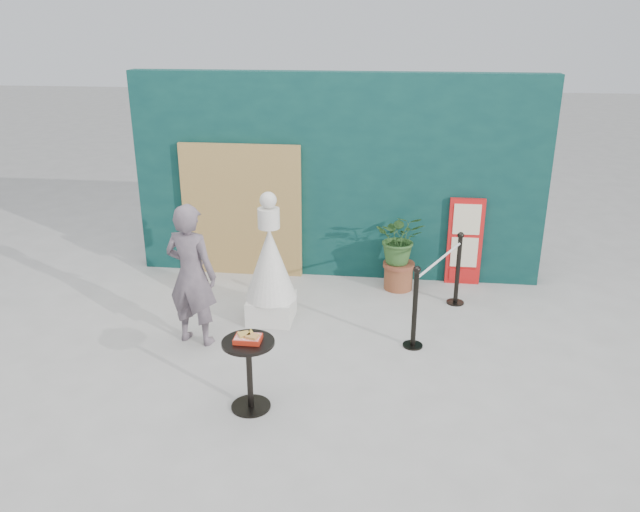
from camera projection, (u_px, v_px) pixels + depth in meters
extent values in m
plane|color=#ADAAA5|center=(306.00, 381.00, 6.76)|extent=(60.00, 60.00, 0.00)
cube|color=#0A2F2E|center=(337.00, 177.00, 9.15)|extent=(6.00, 0.30, 3.00)
cube|color=tan|center=(242.00, 211.00, 9.29)|extent=(1.80, 0.08, 2.00)
imported|color=slate|center=(191.00, 275.00, 7.30)|extent=(0.71, 0.55, 1.74)
cube|color=red|center=(465.00, 242.00, 9.05)|extent=(0.50, 0.06, 1.30)
cube|color=beige|center=(467.00, 219.00, 8.89)|extent=(0.38, 0.02, 0.45)
cube|color=beige|center=(464.00, 252.00, 9.07)|extent=(0.38, 0.02, 0.45)
cube|color=red|center=(462.00, 274.00, 9.19)|extent=(0.38, 0.02, 0.18)
cube|color=silver|center=(271.00, 308.00, 8.10)|extent=(0.58, 0.58, 0.31)
cone|color=silver|center=(270.00, 263.00, 7.88)|extent=(0.67, 0.67, 0.94)
cylinder|color=silver|center=(269.00, 218.00, 7.67)|extent=(0.27, 0.27, 0.25)
sphere|color=silver|center=(268.00, 200.00, 7.59)|extent=(0.21, 0.21, 0.21)
cylinder|color=black|center=(251.00, 406.00, 6.30)|extent=(0.40, 0.40, 0.02)
cylinder|color=black|center=(250.00, 376.00, 6.18)|extent=(0.06, 0.06, 0.72)
cylinder|color=black|center=(248.00, 343.00, 6.04)|extent=(0.52, 0.52, 0.03)
cube|color=red|center=(248.00, 339.00, 6.03)|extent=(0.26, 0.19, 0.05)
cube|color=red|center=(248.00, 336.00, 6.02)|extent=(0.24, 0.17, 0.00)
cube|color=#BC8D45|center=(244.00, 334.00, 6.03)|extent=(0.15, 0.14, 0.02)
cube|color=gold|center=(252.00, 336.00, 5.99)|extent=(0.13, 0.13, 0.02)
cone|color=gold|center=(251.00, 331.00, 6.05)|extent=(0.06, 0.06, 0.06)
cylinder|color=brown|center=(398.00, 277.00, 9.03)|extent=(0.41, 0.41, 0.34)
cylinder|color=brown|center=(399.00, 265.00, 8.96)|extent=(0.46, 0.46, 0.06)
imported|color=#2E5524|center=(400.00, 238.00, 8.82)|extent=(0.68, 0.59, 0.75)
cylinder|color=black|center=(413.00, 345.00, 7.48)|extent=(0.24, 0.24, 0.02)
cylinder|color=black|center=(415.00, 310.00, 7.31)|extent=(0.06, 0.06, 0.96)
sphere|color=black|center=(417.00, 270.00, 7.13)|extent=(0.09, 0.09, 0.09)
cylinder|color=black|center=(455.00, 302.00, 8.61)|extent=(0.24, 0.24, 0.02)
cylinder|color=black|center=(458.00, 271.00, 8.45)|extent=(0.06, 0.06, 0.96)
sphere|color=black|center=(461.00, 235.00, 8.27)|extent=(0.09, 0.09, 0.09)
cylinder|color=silver|center=(440.00, 260.00, 7.74)|extent=(0.63, 1.31, 0.03)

